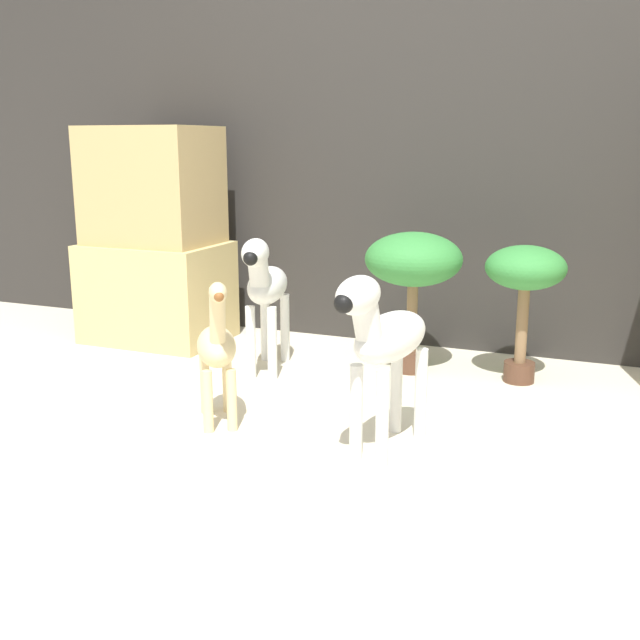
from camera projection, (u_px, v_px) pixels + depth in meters
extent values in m
plane|color=beige|center=(311.00, 477.00, 2.25)|extent=(14.00, 14.00, 0.00)
cube|color=#2D2B28|center=(447.00, 116.00, 3.47)|extent=(6.40, 0.08, 2.20)
cube|color=#D1B775|center=(158.00, 292.00, 3.77)|extent=(0.67, 0.49, 0.49)
cube|color=tan|center=(152.00, 186.00, 3.65)|extent=(0.60, 0.44, 0.57)
cylinder|color=silver|center=(382.00, 418.00, 2.30)|extent=(0.04, 0.04, 0.31)
cylinder|color=silver|center=(356.00, 412.00, 2.35)|extent=(0.04, 0.04, 0.31)
cylinder|color=silver|center=(421.00, 393.00, 2.53)|extent=(0.04, 0.04, 0.31)
cylinder|color=silver|center=(396.00, 389.00, 2.57)|extent=(0.04, 0.04, 0.31)
ellipsoid|color=silver|center=(391.00, 337.00, 2.39)|extent=(0.22, 0.41, 0.15)
cylinder|color=silver|center=(366.00, 315.00, 2.23)|extent=(0.10, 0.14, 0.17)
ellipsoid|color=silver|center=(358.00, 295.00, 2.17)|extent=(0.14, 0.21, 0.12)
sphere|color=black|center=(344.00, 303.00, 2.11)|extent=(0.06, 0.06, 0.06)
cube|color=black|center=(366.00, 313.00, 2.22)|extent=(0.03, 0.07, 0.14)
cylinder|color=silver|center=(272.00, 343.00, 3.15)|extent=(0.04, 0.04, 0.31)
cylinder|color=silver|center=(251.00, 342.00, 3.17)|extent=(0.04, 0.04, 0.31)
cylinder|color=silver|center=(285.00, 328.00, 3.42)|extent=(0.04, 0.04, 0.31)
cylinder|color=silver|center=(265.00, 327.00, 3.43)|extent=(0.04, 0.04, 0.31)
ellipsoid|color=silver|center=(268.00, 285.00, 3.24)|extent=(0.24, 0.42, 0.15)
cylinder|color=silver|center=(258.00, 268.00, 3.06)|extent=(0.11, 0.14, 0.17)
ellipsoid|color=silver|center=(255.00, 253.00, 3.00)|extent=(0.15, 0.21, 0.12)
sphere|color=black|center=(250.00, 258.00, 2.92)|extent=(0.06, 0.06, 0.06)
cube|color=black|center=(258.00, 266.00, 3.05)|extent=(0.04, 0.07, 0.14)
cylinder|color=beige|center=(232.00, 400.00, 2.60)|extent=(0.04, 0.04, 0.22)
cylinder|color=beige|center=(208.00, 402.00, 2.58)|extent=(0.04, 0.04, 0.22)
cylinder|color=beige|center=(227.00, 383.00, 2.78)|extent=(0.04, 0.04, 0.22)
cylinder|color=beige|center=(205.00, 384.00, 2.77)|extent=(0.04, 0.04, 0.22)
ellipsoid|color=beige|center=(216.00, 346.00, 2.64)|extent=(0.27, 0.31, 0.14)
cylinder|color=beige|center=(217.00, 317.00, 2.50)|extent=(0.11, 0.13, 0.22)
ellipsoid|color=beige|center=(218.00, 292.00, 2.41)|extent=(0.11, 0.12, 0.06)
sphere|color=brown|center=(219.00, 297.00, 2.37)|extent=(0.03, 0.03, 0.03)
cylinder|color=#513323|center=(519.00, 372.00, 3.14)|extent=(0.13, 0.13, 0.08)
cylinder|color=brown|center=(522.00, 326.00, 3.10)|extent=(0.05, 0.05, 0.31)
ellipsoid|color=#337F38|center=(526.00, 268.00, 3.04)|extent=(0.33, 0.33, 0.18)
cylinder|color=#513323|center=(411.00, 361.00, 3.28)|extent=(0.12, 0.12, 0.09)
cylinder|color=brown|center=(412.00, 318.00, 3.23)|extent=(0.05, 0.05, 0.29)
ellipsoid|color=#337F38|center=(414.00, 259.00, 3.17)|extent=(0.41, 0.41, 0.23)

